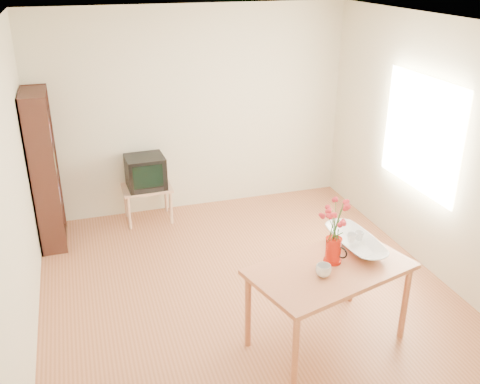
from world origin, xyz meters
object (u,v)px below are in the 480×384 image
object	(u,v)px
pitcher	(333,251)
mug	(323,271)
table	(330,276)
bowl	(357,222)
television	(145,171)

from	to	relation	value
pitcher	mug	distance (m)	0.25
table	bowl	size ratio (longest dim) A/B	3.01
table	television	bearing A→B (deg)	96.03
pitcher	bowl	xyz separation A→B (m)	(0.32, 0.19, 0.13)
mug	television	xyz separation A→B (m)	(-1.01, 2.93, -0.13)
bowl	television	distance (m)	2.99
table	mug	world-z (taller)	mug
mug	bowl	bearing A→B (deg)	167.91
pitcher	bowl	bearing A→B (deg)	-1.58
table	television	xyz separation A→B (m)	(-1.12, 2.83, 0.00)
bowl	pitcher	bearing A→B (deg)	-148.75
pitcher	mug	xyz separation A→B (m)	(-0.17, -0.17, -0.05)
television	mug	bearing A→B (deg)	-73.31
table	mug	size ratio (longest dim) A/B	11.64
pitcher	mug	world-z (taller)	pitcher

